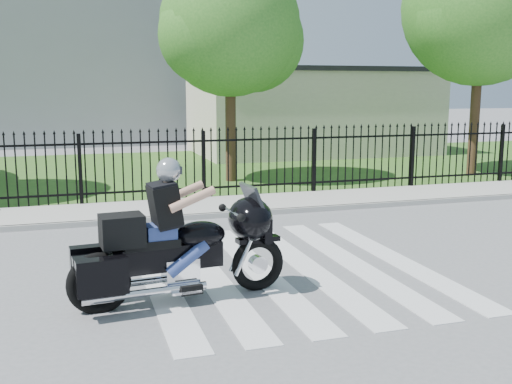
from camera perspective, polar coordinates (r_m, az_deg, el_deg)
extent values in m
plane|color=slate|center=(9.72, 2.62, -7.31)|extent=(120.00, 120.00, 0.00)
cube|color=#ADAAA3|center=(14.37, -4.11, -1.39)|extent=(40.00, 2.00, 0.12)
cube|color=#ADAAA3|center=(13.41, -3.15, -2.20)|extent=(40.00, 0.12, 0.12)
cube|color=#2F5C1F|center=(21.16, -8.40, 2.07)|extent=(40.00, 12.00, 0.02)
cube|color=black|center=(15.27, -4.98, 0.39)|extent=(26.00, 0.04, 0.05)
cube|color=black|center=(15.12, -5.04, 4.88)|extent=(26.00, 0.04, 0.05)
cylinder|color=#382316|center=(18.35, -2.44, 7.46)|extent=(0.32, 0.32, 4.16)
sphere|color=#2C6F1F|center=(18.41, -2.50, 15.57)|extent=(4.20, 4.20, 4.20)
cylinder|color=#382316|center=(20.98, 20.18, 8.06)|extent=(0.32, 0.32, 4.80)
sphere|color=#2C6F1F|center=(21.12, 20.69, 16.20)|extent=(5.00, 5.00, 5.00)
cube|color=beige|center=(26.75, 5.24, 7.52)|extent=(10.00, 6.00, 3.50)
cube|color=black|center=(26.74, 5.30, 11.48)|extent=(10.20, 6.20, 0.20)
cube|color=gray|center=(34.87, -17.38, 14.68)|extent=(15.00, 10.00, 12.00)
torus|color=black|center=(8.65, 0.17, -6.88)|extent=(0.80, 0.22, 0.79)
torus|color=black|center=(8.09, -14.73, -8.43)|extent=(0.85, 0.25, 0.84)
cube|color=black|center=(8.18, -8.41, -6.15)|extent=(1.51, 0.42, 0.34)
ellipsoid|color=black|center=(8.23, -5.36, -4.08)|extent=(0.75, 0.53, 0.38)
cube|color=black|center=(8.07, -10.03, -4.81)|extent=(0.78, 0.44, 0.11)
cube|color=silver|center=(8.28, -7.22, -7.33)|extent=(0.49, 0.39, 0.34)
ellipsoid|color=black|center=(8.44, -0.54, -2.57)|extent=(0.70, 0.88, 0.62)
cube|color=black|center=(7.96, -12.65, -3.59)|extent=(0.59, 0.49, 0.41)
cube|color=navy|center=(8.07, -9.11, -3.79)|extent=(0.42, 0.38, 0.21)
sphere|color=#A9ACB1|center=(7.95, -8.31, 2.08)|extent=(0.33, 0.33, 0.33)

